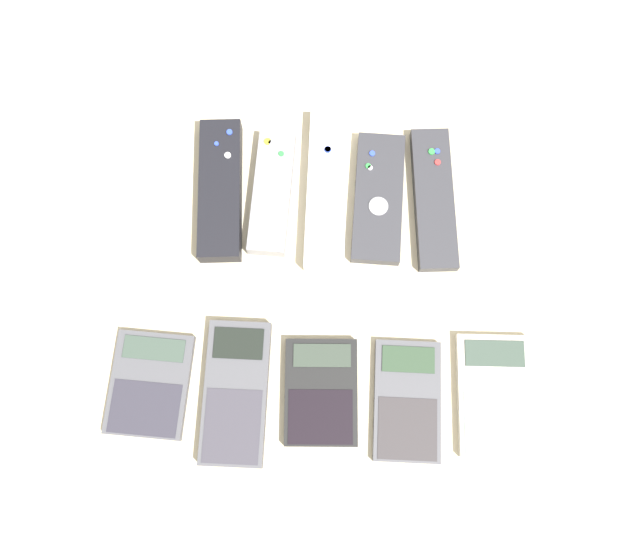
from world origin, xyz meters
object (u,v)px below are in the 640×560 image
remote_3 (374,198)px  remote_1 (268,193)px  remote_2 (319,190)px  remote_4 (430,199)px  calculator_4 (491,395)px  calculator_0 (145,384)px  calculator_1 (232,392)px  remote_0 (216,190)px  calculator_3 (403,400)px  calculator_2 (316,392)px

remote_3 → remote_1: bearing=-178.6°
remote_2 → remote_4: remote_2 is taller
remote_2 → remote_1: bearing=-174.3°
remote_3 → calculator_4: 0.26m
remote_3 → calculator_0: (-0.26, -0.23, -0.00)m
calculator_1 → remote_2: bearing=70.6°
remote_0 → calculator_3: size_ratio=1.31×
remote_0 → calculator_2: bearing=-64.6°
remote_1 → calculator_2: remote_1 is taller
remote_0 → remote_4: remote_0 is taller
calculator_0 → calculator_4: (0.39, -0.00, 0.00)m
remote_1 → calculator_3: remote_1 is taller
calculator_0 → remote_2: bearing=55.2°
remote_0 → calculator_3: remote_0 is taller
calculator_0 → calculator_3: 0.29m
calculator_4 → calculator_2: bearing=-179.6°
calculator_2 → remote_2: bearing=89.8°
remote_0 → calculator_3: bearing=-50.2°
remote_3 → calculator_3: (0.03, -0.24, -0.00)m
remote_1 → remote_3: size_ratio=0.94×
remote_2 → calculator_1: (-0.09, -0.24, -0.00)m
calculator_0 → calculator_3: bearing=1.7°
remote_0 → calculator_4: 0.40m
remote_2 → remote_4: bearing=-2.2°
remote_3 → calculator_1: bearing=-121.3°
remote_0 → remote_4: (0.26, -0.00, -0.00)m
remote_3 → calculator_3: remote_3 is taller
remote_2 → remote_3: bearing=-6.0°
remote_1 → remote_2: size_ratio=0.78×
calculator_3 → remote_0: bearing=133.8°
calculator_0 → calculator_2: (0.19, -0.00, 0.00)m
calculator_3 → remote_1: bearing=124.9°
calculator_0 → remote_1: bearing=64.9°
calculator_1 → calculator_2: size_ratio=1.33×
remote_0 → calculator_1: bearing=-85.2°
calculator_1 → calculator_4: calculator_1 is taller
calculator_2 → calculator_4: size_ratio=0.89×
remote_1 → calculator_0: bearing=-115.8°
calculator_3 → calculator_4: calculator_4 is taller
remote_1 → calculator_4: 0.35m
remote_2 → calculator_1: remote_2 is taller
remote_0 → calculator_4: size_ratio=1.31×
remote_2 → calculator_3: remote_2 is taller
calculator_1 → calculator_4: 0.29m
remote_3 → calculator_3: 0.24m
remote_2 → calculator_2: bearing=-88.3°
remote_0 → calculator_4: (0.32, -0.23, -0.01)m
remote_4 → calculator_2: (-0.13, -0.23, -0.00)m
remote_4 → calculator_4: size_ratio=1.33×
remote_1 → remote_4: (0.19, -0.00, -0.00)m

